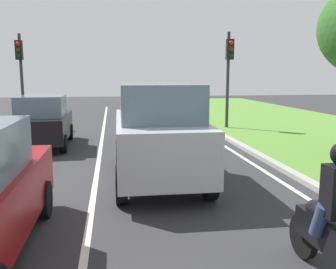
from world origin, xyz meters
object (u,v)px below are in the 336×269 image
car_hatchback_far (43,122)px  traffic_light_overhead_left (20,65)px  car_suv_ahead (158,132)px  traffic_light_near_right (229,65)px

car_hatchback_far → traffic_light_overhead_left: (-1.93, 5.59, 2.06)m
car_hatchback_far → traffic_light_overhead_left: bearing=107.4°
car_suv_ahead → traffic_light_near_right: size_ratio=1.03×
car_hatchback_far → traffic_light_overhead_left: size_ratio=0.85×
car_suv_ahead → traffic_light_near_right: (4.21, 7.82, 1.75)m
car_suv_ahead → traffic_light_overhead_left: 11.71m
car_hatchback_far → traffic_light_overhead_left: 6.26m
car_suv_ahead → traffic_light_overhead_left: traffic_light_overhead_left is taller
car_suv_ahead → car_hatchback_far: 5.79m
car_suv_ahead → traffic_light_near_right: bearing=62.5°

